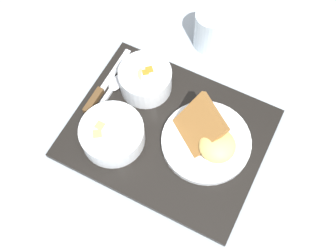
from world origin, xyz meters
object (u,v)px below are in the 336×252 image
(spoon, at_px, (108,95))
(glass_water, at_px, (210,31))
(plate_main, at_px, (208,140))
(bowl_salad, at_px, (145,79))
(knife, at_px, (99,92))
(bowl_soup, at_px, (112,134))

(spoon, bearing_deg, glass_water, -28.46)
(plate_main, height_order, glass_water, glass_water)
(bowl_salad, height_order, knife, bowl_salad)
(bowl_salad, bearing_deg, glass_water, 75.62)
(bowl_salad, bearing_deg, spoon, -129.88)
(bowl_salad, distance_m, plate_main, 0.20)
(spoon, bearing_deg, knife, 100.17)
(glass_water, bearing_deg, plate_main, -59.00)
(knife, bearing_deg, spoon, -80.64)
(glass_water, bearing_deg, spoon, -112.20)
(bowl_soup, relative_size, plate_main, 0.71)
(spoon, relative_size, glass_water, 1.59)
(bowl_salad, relative_size, plate_main, 0.62)
(plate_main, xyz_separation_m, glass_water, (-0.14, 0.24, 0.01))
(bowl_salad, bearing_deg, plate_main, -12.84)
(plate_main, distance_m, knife, 0.27)
(bowl_salad, xyz_separation_m, bowl_soup, (0.02, -0.15, -0.01))
(knife, distance_m, glass_water, 0.30)
(knife, bearing_deg, bowl_soup, -134.42)
(bowl_soup, bearing_deg, knife, 142.66)
(bowl_soup, xyz_separation_m, plate_main, (0.17, 0.10, -0.01))
(bowl_salad, relative_size, knife, 0.61)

